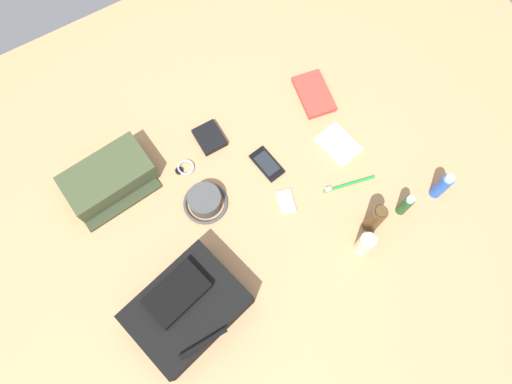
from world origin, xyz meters
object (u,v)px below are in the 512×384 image
Objects in this scene: toothbrush at (347,185)px; cell_phone at (267,164)px; wristwatch at (185,168)px; media_player at (286,202)px; deodorant_spray at (442,186)px; shampoo_bottle at (405,205)px; bucket_hat at (205,201)px; notepad at (338,145)px; lotion_bottle at (365,244)px; cologne_bottle at (375,218)px; paperback_novel at (314,94)px; toiletry_pouch at (109,178)px; wallet at (210,138)px; backpack at (187,308)px.

cell_phone is at bearing -46.56° from toothbrush.
toothbrush reaches higher than wristwatch.
toothbrush reaches higher than media_player.
deodorant_spray is 1.17× the size of shampoo_bottle.
bucket_hat is 0.52m from notepad.
notepad is at bearing -112.65° from lotion_bottle.
cologne_bottle reaches higher than bucket_hat.
paperback_novel is 0.33m from cell_phone.
toiletry_pouch reaches higher than bucket_hat.
shampoo_bottle is 0.72m from wallet.
toiletry_pouch is at bearing -37.58° from media_player.
bucket_hat reaches higher than wristwatch.
paperback_novel is at bearing 174.86° from wallet.
shampoo_bottle is 0.53m from paperback_novel.
cell_phone is at bearing -63.44° from cologne_bottle.
media_player is 1.35× the size of wristwatch.
toiletry_pouch is 1.00m from shampoo_bottle.
shampoo_bottle is 0.95× the size of lotion_bottle.
cologne_bottle reaches higher than wristwatch.
notepad is at bearing 159.21° from toiletry_pouch.
shampoo_bottle is (0.14, -0.01, -0.01)m from deodorant_spray.
toiletry_pouch is 2.06× the size of notepad.
backpack reaches higher than shampoo_bottle.
paperback_novel is at bearing -153.19° from cell_phone.
toiletry_pouch is at bearing -30.72° from notepad.
notepad is (0.04, 0.22, -0.00)m from paperback_novel.
toothbrush is (-0.01, -0.16, -0.07)m from cologne_bottle.
toiletry_pouch is 0.81m from notepad.
shampoo_bottle reaches higher than notepad.
media_player is (0.46, -0.24, -0.06)m from deodorant_spray.
backpack reaches higher than cell_phone.
lotion_bottle is 0.30m from media_player.
shampoo_bottle is at bearing 90.78° from paperback_novel.
paperback_novel is at bearing -102.26° from cologne_bottle.
notepad is (-0.08, -0.30, -0.07)m from cologne_bottle.
lotion_bottle is at bearing 105.13° from cell_phone.
deodorant_spray is (-0.95, 0.61, 0.03)m from toiletry_pouch.
wristwatch is 0.38× the size of toothbrush.
lotion_bottle reaches higher than toothbrush.
lotion_bottle is 0.87× the size of notepad.
toiletry_pouch is 1.66× the size of toothbrush.
wallet is (0.43, -0.57, -0.05)m from shampoo_bottle.
bucket_hat is 1.61× the size of media_player.
deodorant_spray reaches higher than toiletry_pouch.
cologne_bottle is at bearing 139.32° from toiletry_pouch.
toiletry_pouch is at bearing -31.55° from toothbrush.
paperback_novel is at bearing -89.22° from shampoo_bottle.
cologne_bottle reaches higher than paperback_novel.
bucket_hat is at bearing 136.07° from toiletry_pouch.
wristwatch is (-0.00, -0.15, -0.02)m from bucket_hat.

